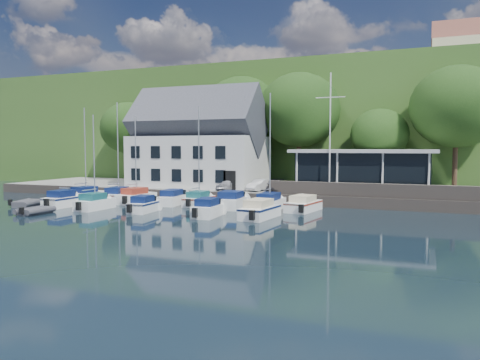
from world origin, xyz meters
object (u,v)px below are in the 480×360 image
(boat_r1_7, at_px, (303,203))
(boat_r2_1, at_px, (94,159))
(club_pavilion, at_px, (364,171))
(boat_r2_4, at_px, (260,209))
(boat_r1_2, at_px, (136,155))
(car_silver, at_px, (228,185))
(car_blue, at_px, (311,186))
(dinghy_1, at_px, (35,210))
(boat_r1_0, at_px, (85,157))
(boat_r1_3, at_px, (173,197))
(flagpole, at_px, (330,134))
(car_dgrey, at_px, (276,186))
(boat_r2_0, at_px, (63,198))
(boat_r1_4, at_px, (199,161))
(dinghy_0, at_px, (27,202))
(car_white, at_px, (260,185))
(harbor_building, at_px, (198,147))
(boat_r2_2, at_px, (144,204))
(boat_r1_5, at_px, (232,200))
(boat_r2_3, at_px, (208,207))
(boat_r1_1, at_px, (118,156))

(boat_r1_7, xyz_separation_m, boat_r2_1, (-16.83, -5.51, 3.66))
(club_pavilion, xyz_separation_m, boat_r2_4, (-5.94, -13.28, -2.32))
(boat_r1_7, bearing_deg, boat_r1_2, -169.38)
(club_pavilion, relative_size, car_silver, 3.99)
(club_pavilion, height_order, car_blue, club_pavilion)
(dinghy_1, bearing_deg, boat_r1_0, 107.03)
(car_silver, xyz_separation_m, boat_r1_3, (-3.42, -4.99, -0.86))
(flagpole, bearing_deg, boat_r1_3, -161.67)
(car_dgrey, xyz_separation_m, boat_r2_1, (-12.77, -10.75, 2.76))
(boat_r2_0, height_order, boat_r2_1, boat_r2_1)
(boat_r1_4, bearing_deg, flagpole, 21.67)
(club_pavilion, xyz_separation_m, boat_r1_2, (-19.98, -8.64, 1.50))
(boat_r1_0, xyz_separation_m, dinghy_0, (-2.06, -5.48, -4.02))
(boat_r1_0, bearing_deg, car_dgrey, 26.53)
(car_blue, height_order, dinghy_1, car_blue)
(club_pavilion, bearing_deg, boat_r1_0, -161.25)
(car_white, height_order, flagpole, flagpole)
(harbor_building, height_order, flagpole, flagpole)
(car_silver, relative_size, dinghy_1, 1.12)
(boat_r1_7, distance_m, dinghy_1, 21.69)
(car_white, relative_size, car_blue, 0.99)
(boat_r1_2, relative_size, dinghy_0, 2.89)
(boat_r1_7, relative_size, boat_r2_2, 1.20)
(car_silver, bearing_deg, dinghy_1, -120.32)
(car_blue, xyz_separation_m, boat_r2_2, (-11.24, -11.30, -0.91))
(car_silver, relative_size, boat_r2_2, 0.69)
(boat_r1_2, relative_size, boat_r1_4, 1.11)
(boat_r2_4, xyz_separation_m, dinghy_1, (-17.40, -4.47, -0.39))
(flagpole, height_order, dinghy_1, flagpole)
(boat_r2_4, bearing_deg, boat_r1_7, 72.65)
(car_dgrey, xyz_separation_m, boat_r1_3, (-8.31, -5.23, -0.87))
(boat_r1_2, relative_size, dinghy_1, 3.09)
(boat_r2_0, bearing_deg, boat_r1_5, 18.91)
(car_silver, relative_size, boat_r1_7, 0.58)
(harbor_building, relative_size, car_dgrey, 3.61)
(boat_r1_4, xyz_separation_m, boat_r2_3, (3.65, -5.72, -3.39))
(boat_r1_7, xyz_separation_m, boat_r2_3, (-6.04, -5.67, 0.05))
(boat_r1_4, xyz_separation_m, boat_r2_4, (7.59, -5.06, -3.39))
(dinghy_0, relative_size, dinghy_1, 1.07)
(car_silver, height_order, boat_r1_4, boat_r1_4)
(boat_r1_1, bearing_deg, dinghy_1, -106.64)
(boat_r2_0, bearing_deg, boat_r2_3, -1.25)
(boat_r1_0, xyz_separation_m, boat_r1_5, (15.71, 0.02, -3.63))
(boat_r1_7, xyz_separation_m, dinghy_0, (-24.02, -5.96, -0.31))
(boat_r1_2, bearing_deg, boat_r1_3, 12.91)
(flagpole, bearing_deg, boat_r1_4, -157.81)
(boat_r1_2, relative_size, boat_r1_3, 1.47)
(boat_r1_2, height_order, boat_r1_4, boat_r1_2)
(boat_r2_1, bearing_deg, flagpole, 29.30)
(boat_r1_7, bearing_deg, boat_r2_1, -152.56)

